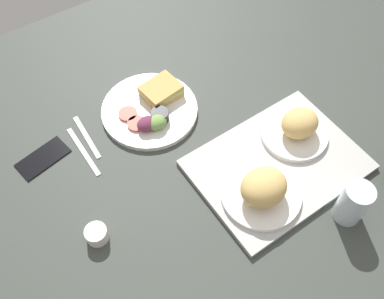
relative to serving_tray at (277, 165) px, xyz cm
name	(u,v)px	position (x,y,z in cm)	size (l,w,h in cm)	color
ground_plane	(192,150)	(15.99, -18.44, -2.30)	(190.00, 150.00, 3.00)	#383D38
serving_tray	(277,165)	(0.00, 0.00, 0.00)	(45.00, 33.00, 1.60)	#B2B2AD
bread_plate_near	(297,127)	(-10.47, -4.86, 4.08)	(19.33, 19.33, 8.77)	white
bread_plate_far	(263,190)	(10.29, 5.44, 4.63)	(21.22, 21.22, 9.83)	white
plate_with_salad	(152,108)	(18.94, -35.66, 0.90)	(28.79, 28.79, 5.40)	white
drinking_glass	(353,203)	(-5.54, 21.06, 5.52)	(7.26, 7.26, 12.64)	silver
espresso_cup	(97,234)	(50.79, -8.58, 1.20)	(5.60, 5.60, 4.00)	silver
fork	(87,137)	(39.60, -38.07, -0.55)	(17.00, 1.40, 0.50)	#B7B7BC
knife	(83,151)	(42.60, -34.07, -0.55)	(19.00, 1.40, 0.50)	#B7B7BC
cell_phone	(43,158)	(53.03, -38.19, -0.40)	(14.40, 7.20, 0.80)	black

